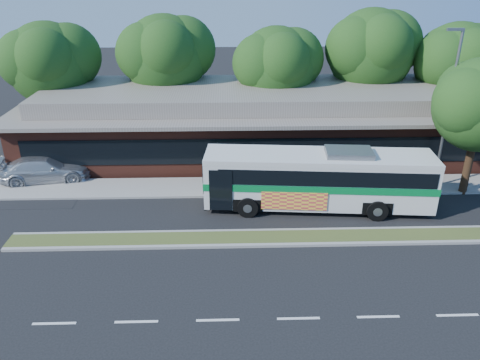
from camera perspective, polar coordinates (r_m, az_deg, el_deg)
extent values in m
plane|color=black|center=(22.23, 5.28, -7.97)|extent=(120.00, 120.00, 0.00)
cube|color=#3C4A1F|center=(22.70, 5.11, -7.00)|extent=(26.00, 1.10, 0.15)
cube|color=gray|center=(27.78, 3.78, -0.76)|extent=(44.00, 2.60, 0.12)
cube|color=#5C281D|center=(33.33, 2.83, 6.49)|extent=(32.00, 10.00, 3.20)
cube|color=slate|center=(32.84, 2.89, 9.35)|extent=(33.20, 11.20, 0.24)
cube|color=slate|center=(32.68, 2.92, 10.41)|extent=(30.00, 8.00, 1.00)
cube|color=black|center=(28.58, 3.59, 3.56)|extent=(30.00, 0.06, 1.60)
cylinder|color=slate|center=(28.43, 23.94, 7.32)|extent=(0.16, 0.16, 9.00)
cube|color=slate|center=(27.43, 24.80, 16.33)|extent=(0.90, 0.18, 0.14)
cylinder|color=black|center=(37.16, -21.35, 7.38)|extent=(0.44, 0.44, 3.99)
sphere|color=#193F15|center=(36.34, -22.27, 12.99)|extent=(5.80, 5.80, 5.80)
sphere|color=#193F15|center=(36.25, -20.17, 14.03)|extent=(4.52, 4.52, 4.52)
cylinder|color=black|center=(36.23, -8.75, 8.54)|extent=(0.44, 0.44, 4.20)
sphere|color=#193F15|center=(35.37, -9.17, 14.62)|extent=(6.00, 6.00, 6.00)
sphere|color=#193F15|center=(35.59, -6.90, 15.60)|extent=(4.68, 4.68, 4.68)
cylinder|color=black|center=(35.24, 4.23, 7.95)|extent=(0.44, 0.44, 3.78)
sphere|color=#193F15|center=(34.40, 4.42, 13.66)|extent=(5.60, 5.60, 5.60)
sphere|color=#193F15|center=(34.88, 6.50, 14.48)|extent=(4.37, 4.37, 4.37)
cylinder|color=black|center=(37.46, 14.93, 8.70)|extent=(0.44, 0.44, 4.41)
sphere|color=#193F15|center=(36.61, 15.64, 14.82)|extent=(6.20, 6.20, 6.20)
sphere|color=#193F15|center=(37.41, 17.64, 15.55)|extent=(4.84, 4.84, 4.84)
cylinder|color=black|center=(38.77, 23.89, 7.52)|extent=(0.44, 0.44, 3.86)
sphere|color=#193F15|center=(37.99, 24.85, 12.80)|extent=(5.80, 5.80, 5.80)
sphere|color=#193F15|center=(38.89, 26.47, 13.44)|extent=(4.52, 4.52, 4.52)
cube|color=silver|center=(25.07, 9.48, 0.17)|extent=(12.07, 3.54, 2.74)
cube|color=black|center=(24.89, 10.25, 1.30)|extent=(11.12, 3.51, 0.82)
cube|color=silver|center=(24.59, 9.68, 2.82)|extent=(12.09, 3.56, 0.26)
cube|color=#046F30|center=(25.11, 9.47, 0.00)|extent=(12.13, 3.60, 0.38)
cube|color=black|center=(24.97, -4.19, 1.17)|extent=(0.25, 2.22, 1.70)
cube|color=black|center=(26.19, 22.66, 1.14)|extent=(0.24, 2.07, 1.09)
cube|color=#C63D3A|center=(24.10, 6.61, -2.57)|extent=(3.36, 0.34, 0.99)
cube|color=slate|center=(24.72, 13.15, 3.27)|extent=(2.51, 1.78, 0.30)
cylinder|color=black|center=(24.31, 0.95, -3.33)|extent=(1.12, 0.45, 1.09)
cylinder|color=black|center=(26.54, 1.17, -0.82)|extent=(1.12, 0.45, 1.09)
cylinder|color=black|center=(24.99, 16.37, -3.59)|extent=(1.12, 0.45, 1.09)
cylinder|color=black|center=(27.16, 15.31, -1.13)|extent=(1.12, 0.45, 1.09)
imported|color=#B7BABE|center=(30.70, -22.65, 1.27)|extent=(5.56, 2.99, 1.53)
cylinder|color=black|center=(29.27, 26.08, 1.84)|extent=(0.44, 0.44, 3.71)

